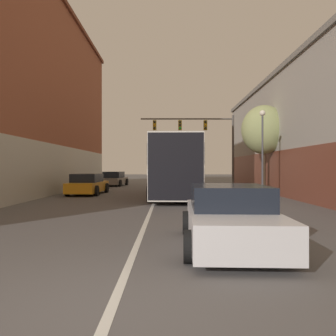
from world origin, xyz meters
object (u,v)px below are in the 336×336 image
at_px(parked_car_left_mid, 88,184).
at_px(traffic_signal_gantry, 201,134).
at_px(bus, 176,165).
at_px(hatchback_foreground, 230,217).
at_px(parked_car_left_near, 114,179).
at_px(street_lamp, 262,148).
at_px(street_tree_near, 264,130).

relative_size(parked_car_left_mid, traffic_signal_gantry, 0.60).
height_order(bus, parked_car_left_mid, bus).
distance_m(hatchback_foreground, parked_car_left_near, 24.74).
bearing_deg(street_lamp, parked_car_left_near, 126.90).
distance_m(parked_car_left_mid, street_lamp, 11.08).
height_order(parked_car_left_near, traffic_signal_gantry, traffic_signal_gantry).
height_order(traffic_signal_gantry, street_lamp, traffic_signal_gantry).
xyz_separation_m(bus, street_lamp, (4.57, -1.93, 0.88)).
relative_size(hatchback_foreground, street_lamp, 0.87).
relative_size(parked_car_left_near, traffic_signal_gantry, 0.55).
height_order(bus, traffic_signal_gantry, traffic_signal_gantry).
bearing_deg(parked_car_left_mid, street_lamp, -107.83).
bearing_deg(parked_car_left_near, street_tree_near, -124.58).
bearing_deg(parked_car_left_near, parked_car_left_mid, -173.74).
height_order(hatchback_foreground, parked_car_left_mid, parked_car_left_mid).
xyz_separation_m(bus, traffic_signal_gantry, (2.24, 7.24, 2.61)).
bearing_deg(street_lamp, parked_car_left_mid, 160.48).
relative_size(hatchback_foreground, parked_car_left_near, 1.00).
height_order(hatchback_foreground, traffic_signal_gantry, traffic_signal_gantry).
height_order(bus, street_tree_near, street_tree_near).
distance_m(parked_car_left_near, street_tree_near, 15.46).
xyz_separation_m(street_lamp, street_tree_near, (1.14, 3.65, 1.42)).
distance_m(parked_car_left_near, traffic_signal_gantry, 9.79).
distance_m(bus, traffic_signal_gantry, 8.01).
bearing_deg(street_lamp, bus, 157.15).
bearing_deg(parked_car_left_mid, traffic_signal_gantry, -53.36).
distance_m(hatchback_foreground, traffic_signal_gantry, 19.89).
bearing_deg(bus, parked_car_left_near, 27.43).
height_order(parked_car_left_mid, traffic_signal_gantry, traffic_signal_gantry).
relative_size(traffic_signal_gantry, street_tree_near, 1.32).
distance_m(hatchback_foreground, street_tree_near, 15.19).
bearing_deg(parked_car_left_near, traffic_signal_gantry, -112.66).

